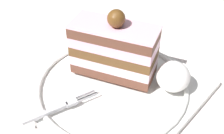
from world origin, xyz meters
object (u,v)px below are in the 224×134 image
at_px(dessert_plate, 112,87).
at_px(cake_slice, 114,49).
at_px(whipped_cream_dollop, 173,76).
at_px(fork, 63,106).

bearing_deg(dessert_plate, cake_slice, 39.36).
distance_m(whipped_cream_dollop, fork, 0.16).
height_order(cake_slice, whipped_cream_dollop, cake_slice).
xyz_separation_m(whipped_cream_dollop, fork, (-0.14, 0.08, -0.02)).
bearing_deg(dessert_plate, whipped_cream_dollop, -51.43).
relative_size(dessert_plate, whipped_cream_dollop, 5.38).
xyz_separation_m(dessert_plate, whipped_cream_dollop, (0.06, -0.07, 0.03)).
distance_m(dessert_plate, cake_slice, 0.06).
relative_size(dessert_plate, cake_slice, 1.90).
bearing_deg(whipped_cream_dollop, fork, 150.22).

